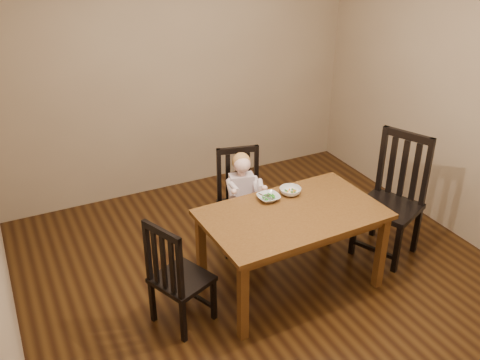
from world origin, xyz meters
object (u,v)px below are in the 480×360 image
toddler (242,192)px  bowl_peas (269,198)px  chair_child (241,201)px  chair_right (393,198)px  bowl_veg (290,191)px  dining_table (292,221)px  chair_left (177,277)px

toddler → bowl_peas: toddler is taller
chair_child → chair_right: chair_right is taller
bowl_veg → toddler: bearing=118.1°
dining_table → chair_left: size_ratio=1.59×
toddler → dining_table: bearing=111.1°
bowl_peas → bowl_veg: 0.21m
chair_left → chair_right: (2.08, 0.07, 0.11)m
chair_right → bowl_veg: chair_right is taller
dining_table → chair_left: (-1.00, -0.02, -0.19)m
chair_left → bowl_peas: size_ratio=5.01×
chair_right → bowl_peas: bearing=56.0°
chair_child → toddler: 0.13m
chair_left → chair_right: size_ratio=0.80×
chair_right → bowl_veg: (-0.94, 0.22, 0.20)m
dining_table → bowl_peas: bearing=106.5°
chair_child → bowl_peas: size_ratio=5.19×
dining_table → chair_right: (1.08, 0.04, -0.08)m
toddler → bowl_veg: (0.23, -0.44, 0.16)m
chair_left → toddler: size_ratio=1.85×
chair_left → bowl_peas: bearing=84.2°
chair_right → bowl_peas: chair_right is taller
chair_left → dining_table: bearing=68.6°
bowl_veg → chair_child: bearing=114.7°
chair_left → bowl_veg: chair_left is taller
chair_left → toddler: chair_left is taller
chair_right → chair_left: bearing=68.5°
toddler → bowl_veg: size_ratio=2.71×
dining_table → bowl_veg: bearing=62.8°
dining_table → chair_left: 1.02m
chair_child → bowl_veg: chair_child is taller
chair_child → bowl_veg: 0.61m
dining_table → chair_right: chair_right is taller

